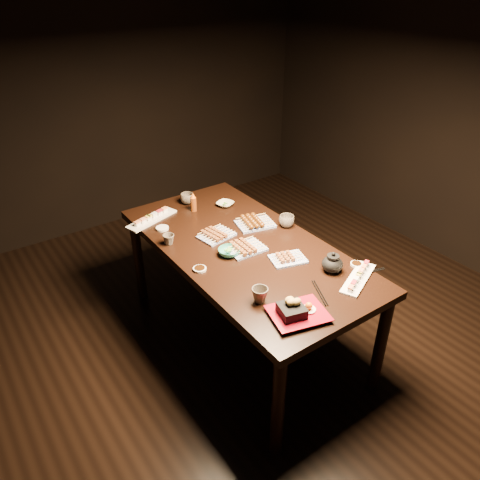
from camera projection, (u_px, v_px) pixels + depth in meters
name	position (u px, v px, depth m)	size (l,w,h in m)	color
ground	(285.00, 357.00, 3.16)	(5.00, 5.00, 0.00)	black
dining_table	(244.00, 293.00, 3.15)	(0.90, 1.80, 0.75)	black
sushi_platter_near	(359.00, 276.00, 2.63)	(0.35, 0.10, 0.04)	white
sushi_platter_far	(151.00, 217.00, 3.24)	(0.39, 0.11, 0.05)	white
yakitori_plate_center	(246.00, 246.00, 2.90)	(0.23, 0.17, 0.06)	#828EB6
yakitori_plate_right	(288.00, 256.00, 2.80)	(0.21, 0.15, 0.05)	#828EB6
yakitori_plate_left	(216.00, 233.00, 3.04)	(0.22, 0.16, 0.06)	#828EB6
tsukune_plate	(255.00, 221.00, 3.17)	(0.25, 0.18, 0.06)	#828EB6
edamame_bowl_green	(229.00, 252.00, 2.85)	(0.13, 0.13, 0.04)	#2D8B75
edamame_bowl_cream	(225.00, 204.00, 3.43)	(0.12, 0.12, 0.03)	#BEBA9C
tempura_tray	(299.00, 308.00, 2.34)	(0.29, 0.23, 0.10)	black
teacup_near_left	(260.00, 295.00, 2.45)	(0.09, 0.09, 0.08)	brown
teacup_mid_right	(287.00, 221.00, 3.15)	(0.10, 0.10, 0.08)	brown
teacup_far_left	(169.00, 239.00, 2.96)	(0.07, 0.07, 0.07)	brown
teacup_far_right	(187.00, 199.00, 3.46)	(0.10, 0.10, 0.08)	brown
teapot	(333.00, 262.00, 2.69)	(0.15, 0.15, 0.12)	black
condiment_bottle	(193.00, 202.00, 3.34)	(0.05, 0.05, 0.14)	#632C0D
sauce_dish_west	(200.00, 269.00, 2.72)	(0.08, 0.08, 0.01)	white
sauce_dish_east	(256.00, 219.00, 3.25)	(0.07, 0.07, 0.01)	white
sauce_dish_se	(356.00, 264.00, 2.76)	(0.07, 0.07, 0.01)	white
sauce_dish_nw	(162.00, 228.00, 3.14)	(0.09, 0.09, 0.01)	white
chopsticks_near	(320.00, 293.00, 2.53)	(0.23, 0.02, 0.01)	black
chopsticks_se	(369.00, 272.00, 2.70)	(0.22, 0.02, 0.01)	black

